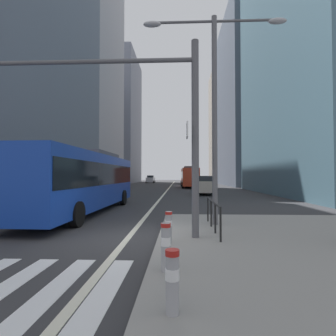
% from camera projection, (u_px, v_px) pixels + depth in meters
% --- Properties ---
extents(ground_plane, '(160.00, 160.00, 0.00)m').
position_uv_depth(ground_plane, '(164.00, 194.00, 28.54)').
color(ground_plane, '#303033').
extents(median_island, '(9.00, 10.00, 0.15)m').
position_uv_depth(median_island, '(317.00, 244.00, 7.33)').
color(median_island, gray).
rests_on(median_island, ground).
extents(crosswalk_stripes, '(6.75, 3.20, 0.01)m').
position_uv_depth(crosswalk_stripes, '(30.00, 289.00, 4.62)').
color(crosswalk_stripes, silver).
rests_on(crosswalk_stripes, ground).
extents(lane_centre_line, '(0.20, 80.00, 0.01)m').
position_uv_depth(lane_centre_line, '(168.00, 189.00, 38.53)').
color(lane_centre_line, beige).
rests_on(lane_centre_line, ground).
extents(office_tower_left_mid, '(10.31, 18.47, 51.16)m').
position_uv_depth(office_tower_left_mid, '(87.00, 52.00, 50.01)').
color(office_tower_left_mid, '#9E9EA3').
rests_on(office_tower_left_mid, ground).
extents(office_tower_left_far, '(11.64, 18.11, 34.61)m').
position_uv_depth(office_tower_left_far, '(116.00, 120.00, 72.60)').
color(office_tower_left_far, slate).
rests_on(office_tower_left_far, ground).
extents(office_tower_right_near, '(12.11, 23.55, 35.58)m').
position_uv_depth(office_tower_right_near, '(325.00, 26.00, 27.62)').
color(office_tower_right_near, slate).
rests_on(office_tower_right_near, ground).
extents(office_tower_right_mid, '(12.65, 24.70, 34.23)m').
position_uv_depth(office_tower_right_mid, '(253.00, 103.00, 54.51)').
color(office_tower_right_mid, slate).
rests_on(office_tower_right_mid, ground).
extents(office_tower_right_far, '(10.07, 22.83, 35.29)m').
position_uv_depth(office_tower_right_far, '(229.00, 125.00, 81.09)').
color(office_tower_right_far, gray).
rests_on(office_tower_right_far, ground).
extents(city_bus_blue_oncoming, '(2.86, 11.95, 3.40)m').
position_uv_depth(city_bus_blue_oncoming, '(85.00, 178.00, 14.09)').
color(city_bus_blue_oncoming, '#14389E').
rests_on(city_bus_blue_oncoming, ground).
extents(city_bus_red_receding, '(2.85, 10.69, 3.40)m').
position_uv_depth(city_bus_red_receding, '(189.00, 176.00, 43.33)').
color(city_bus_red_receding, red).
rests_on(city_bus_red_receding, ground).
extents(city_bus_red_distant, '(2.88, 11.09, 3.40)m').
position_uv_depth(city_bus_red_distant, '(188.00, 176.00, 61.23)').
color(city_bus_red_distant, red).
rests_on(city_bus_red_distant, ground).
extents(car_oncoming_mid, '(2.10, 4.46, 1.94)m').
position_uv_depth(car_oncoming_mid, '(151.00, 179.00, 66.63)').
color(car_oncoming_mid, silver).
rests_on(car_oncoming_mid, ground).
extents(car_receding_near, '(2.21, 4.44, 1.94)m').
position_uv_depth(car_receding_near, '(205.00, 185.00, 27.07)').
color(car_receding_near, '#B2A899').
rests_on(car_receding_near, ground).
extents(traffic_signal_gantry, '(6.87, 0.65, 6.00)m').
position_uv_depth(traffic_signal_gantry, '(120.00, 106.00, 8.05)').
color(traffic_signal_gantry, '#515156').
rests_on(traffic_signal_gantry, median_island).
extents(street_lamp_post, '(5.50, 0.32, 8.00)m').
position_uv_depth(street_lamp_post, '(214.00, 90.00, 10.01)').
color(street_lamp_post, '#56565B').
rests_on(street_lamp_post, median_island).
extents(bollard_front, '(0.20, 0.20, 0.86)m').
position_uv_depth(bollard_front, '(172.00, 278.00, 3.53)').
color(bollard_front, '#99999E').
rests_on(bollard_front, median_island).
extents(bollard_left, '(0.20, 0.20, 0.93)m').
position_uv_depth(bollard_left, '(166.00, 245.00, 5.09)').
color(bollard_left, '#99999E').
rests_on(bollard_left, median_island).
extents(bollard_right, '(0.20, 0.20, 0.85)m').
position_uv_depth(bollard_right, '(169.00, 225.00, 7.31)').
color(bollard_right, '#99999E').
rests_on(bollard_right, median_island).
extents(pedestrian_railing, '(0.06, 3.35, 0.98)m').
position_uv_depth(pedestrian_railing, '(213.00, 209.00, 8.96)').
color(pedestrian_railing, black).
rests_on(pedestrian_railing, median_island).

